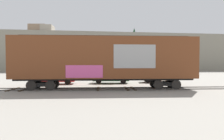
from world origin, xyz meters
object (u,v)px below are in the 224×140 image
object	(u,v)px
flagpole	(127,53)
parked_car_tan	(158,76)
parked_car_green	(111,76)
freight_car	(105,59)
parked_car_red	(54,77)

from	to	relation	value
flagpole	parked_car_tan	xyz separation A→B (m)	(2.48, -8.45, -3.56)
flagpole	parked_car_green	xyz separation A→B (m)	(-3.79, -8.65, -3.51)
parked_car_tan	freight_car	bearing A→B (deg)	-142.92
freight_car	parked_car_green	xyz separation A→B (m)	(1.11, 5.38, -2.00)
freight_car	parked_car_red	bearing A→B (deg)	138.86
freight_car	parked_car_tan	xyz separation A→B (m)	(7.38, 5.58, -2.04)
freight_car	flagpole	xyz separation A→B (m)	(4.90, 14.03, 1.51)
parked_car_tan	parked_car_red	bearing A→B (deg)	-177.79
freight_car	parked_car_red	distance (m)	7.97
parked_car_red	parked_car_green	world-z (taller)	parked_car_green
parked_car_red	flagpole	bearing A→B (deg)	39.91
flagpole	parked_car_tan	bearing A→B (deg)	-73.65
flagpole	parked_car_red	world-z (taller)	flagpole
parked_car_red	parked_car_tan	distance (m)	13.20
freight_car	parked_car_green	world-z (taller)	freight_car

